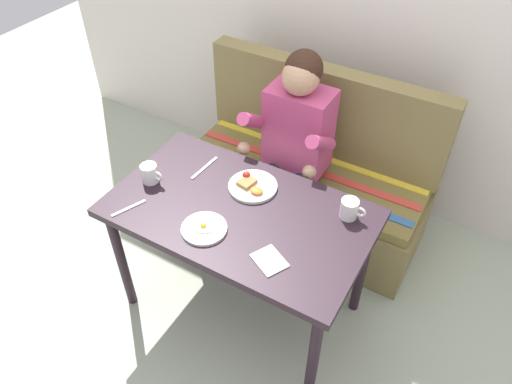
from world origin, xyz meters
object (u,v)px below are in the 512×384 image
table (240,222)px  plate_eggs (204,228)px  napkin (269,261)px  knife (204,168)px  couch (307,180)px  fork (129,208)px  coffee_mug (350,208)px  plate_breakfast (252,186)px  person (293,139)px  coffee_mug_second (150,173)px

table → plate_eggs: size_ratio=5.96×
table → napkin: bearing=-36.3°
knife → plate_eggs: bearing=-51.9°
couch → fork: couch is taller
coffee_mug → napkin: 0.44m
coffee_mug → plate_eggs: bearing=-142.5°
table → plate_breakfast: (-0.03, 0.16, 0.09)m
table → person: bearing=92.9°
napkin → coffee_mug_second: bearing=168.7°
plate_breakfast → coffee_mug: 0.48m
table → fork: fork is taller
couch → plate_breakfast: bearing=-92.5°
plate_breakfast → plate_eggs: size_ratio=1.17×
table → napkin: 0.34m
table → coffee_mug: bearing=25.2°
coffee_mug → fork: (-0.88, -0.46, -0.05)m
plate_breakfast → knife: 0.28m
napkin → plate_breakfast: bearing=129.5°
person → napkin: 0.84m
fork → coffee_mug: bearing=50.0°
table → plate_eggs: plate_eggs is taller
plate_breakfast → plate_eggs: plate_breakfast is taller
couch → plate_eggs: couch is taller
plate_eggs → fork: plate_eggs is taller
coffee_mug_second → couch: bearing=59.8°
napkin → fork: (-0.70, -0.05, -0.00)m
plate_breakfast → coffee_mug_second: 0.49m
person → plate_eggs: bearing=-92.7°
person → coffee_mug_second: bearing=-124.8°
coffee_mug → coffee_mug_second: 0.95m
plate_breakfast → fork: bearing=-135.5°
person → plate_eggs: 0.77m
fork → knife: size_ratio=0.85×
table → person: 0.60m
couch → napkin: (0.26, -0.96, 0.40)m
plate_eggs → coffee_mug: size_ratio=1.71×
coffee_mug_second → napkin: (0.74, -0.15, -0.05)m
plate_breakfast → fork: plate_breakfast is taller
coffee_mug → knife: (-0.75, -0.05, -0.05)m
person → knife: size_ratio=6.06×
plate_breakfast → plate_eggs: 0.34m
table → couch: size_ratio=0.83×
plate_eggs → napkin: size_ratio=1.46×
plate_breakfast → coffee_mug_second: bearing=-155.3°
plate_eggs → napkin: 0.33m
coffee_mug → coffee_mug_second: coffee_mug_second is taller
table → coffee_mug_second: 0.49m
napkin → table: bearing=143.7°
couch → napkin: bearing=-74.6°
table → person: size_ratio=0.99×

